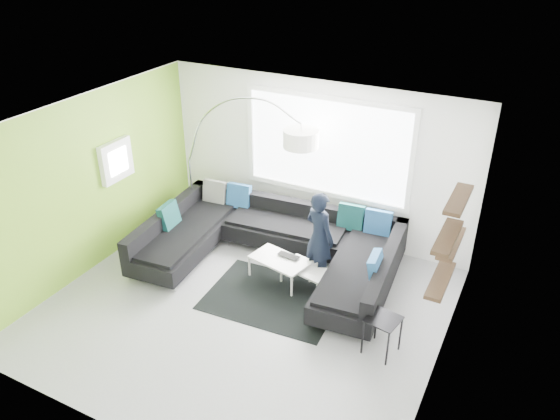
# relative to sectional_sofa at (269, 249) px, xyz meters

# --- Properties ---
(ground) EXTENTS (5.50, 5.50, 0.00)m
(ground) POSITION_rel_sectional_sofa_xyz_m (0.16, -1.07, -0.38)
(ground) COLOR gray
(ground) RESTS_ON ground
(room_shell) EXTENTS (5.54, 5.04, 2.82)m
(room_shell) POSITION_rel_sectional_sofa_xyz_m (0.19, -0.87, 1.43)
(room_shell) COLOR white
(room_shell) RESTS_ON ground
(sectional_sofa) EXTENTS (4.15, 2.78, 0.85)m
(sectional_sofa) POSITION_rel_sectional_sofa_xyz_m (0.00, 0.00, 0.00)
(sectional_sofa) COLOR black
(sectional_sofa) RESTS_ON ground
(rug) EXTENTS (2.02, 1.53, 0.01)m
(rug) POSITION_rel_sectional_sofa_xyz_m (0.41, -0.66, -0.37)
(rug) COLOR black
(rug) RESTS_ON ground
(coffee_table) EXTENTS (1.27, 0.90, 0.38)m
(coffee_table) POSITION_rel_sectional_sofa_xyz_m (0.50, -0.15, -0.19)
(coffee_table) COLOR silver
(coffee_table) RESTS_ON ground
(arc_lamp) EXTENTS (2.38, 0.55, 2.59)m
(arc_lamp) POSITION_rel_sectional_sofa_xyz_m (-1.94, 0.65, 0.92)
(arc_lamp) COLOR silver
(arc_lamp) RESTS_ON ground
(side_table) EXTENTS (0.46, 0.46, 0.55)m
(side_table) POSITION_rel_sectional_sofa_xyz_m (2.21, -1.02, -0.10)
(side_table) COLOR black
(side_table) RESTS_ON ground
(person) EXTENTS (0.81, 0.77, 1.51)m
(person) POSITION_rel_sectional_sofa_xyz_m (0.80, 0.14, 0.38)
(person) COLOR black
(person) RESTS_ON ground
(laptop) EXTENTS (0.40, 0.30, 0.03)m
(laptop) POSITION_rel_sectional_sofa_xyz_m (0.37, -0.10, 0.02)
(laptop) COLOR black
(laptop) RESTS_ON coffee_table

